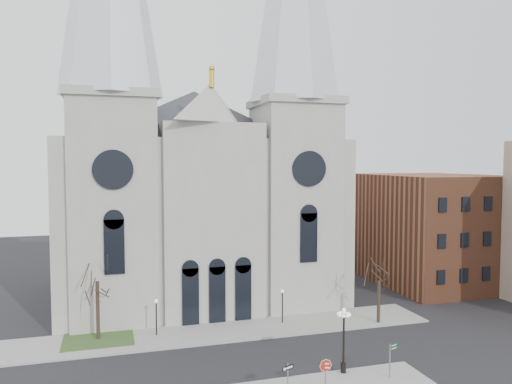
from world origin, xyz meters
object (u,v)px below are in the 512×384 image
object	(u,v)px
stop_sign	(326,369)
one_way_sign	(288,374)
street_name_sign	(391,358)
globe_lamp	(344,332)

from	to	relation	value
stop_sign	one_way_sign	distance (m)	2.58
one_way_sign	street_name_sign	world-z (taller)	street_name_sign
one_way_sign	street_name_sign	size ratio (longest dim) A/B	0.90
stop_sign	one_way_sign	world-z (taller)	stop_sign
stop_sign	one_way_sign	bearing A→B (deg)	-168.36
globe_lamp	street_name_sign	size ratio (longest dim) A/B	1.97
street_name_sign	globe_lamp	bearing A→B (deg)	130.00
globe_lamp	street_name_sign	xyz separation A→B (m)	(2.92, -1.68, -1.61)
stop_sign	globe_lamp	xyz separation A→B (m)	(2.71, 2.78, 1.32)
globe_lamp	one_way_sign	world-z (taller)	globe_lamp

